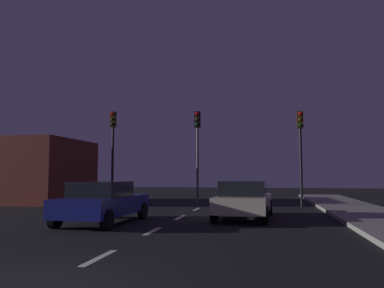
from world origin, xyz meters
TOP-DOWN VIEW (x-y plane):
  - ground_plane at (0.00, 7.00)m, footprint 80.00×80.00m
  - lane_stripe_second at (0.00, 2.60)m, footprint 0.16×1.60m
  - lane_stripe_third at (0.00, 6.40)m, footprint 0.16×1.60m
  - lane_stripe_fourth at (0.00, 10.20)m, footprint 0.16×1.60m
  - lane_stripe_fifth at (0.00, 14.00)m, footprint 0.16×1.60m
  - traffic_signal_left at (-5.29, 15.96)m, footprint 0.32×0.38m
  - traffic_signal_center at (-0.30, 15.96)m, footprint 0.32×0.38m
  - traffic_signal_right at (5.24, 15.96)m, footprint 0.32×0.38m
  - car_stopped_ahead at (2.55, 10.22)m, footprint 2.21×4.40m
  - car_adjacent_lane at (-2.26, 7.87)m, footprint 2.10×4.37m
  - storefront_left at (-10.41, 16.87)m, footprint 4.81×6.14m

SIDE VIEW (x-z plane):
  - ground_plane at x=0.00m, z-range 0.00..0.00m
  - lane_stripe_second at x=0.00m, z-range 0.00..0.01m
  - lane_stripe_third at x=0.00m, z-range 0.00..0.01m
  - lane_stripe_fourth at x=0.00m, z-range 0.00..0.01m
  - lane_stripe_fifth at x=0.00m, z-range 0.00..0.01m
  - car_stopped_ahead at x=2.55m, z-range 0.01..1.48m
  - car_adjacent_lane at x=-2.26m, z-range 0.02..1.48m
  - storefront_left at x=-10.41m, z-range 0.00..3.88m
  - traffic_signal_right at x=5.24m, z-range 1.01..6.08m
  - traffic_signal_center at x=-0.30m, z-range 1.03..6.27m
  - traffic_signal_left at x=-5.29m, z-range 1.05..6.43m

